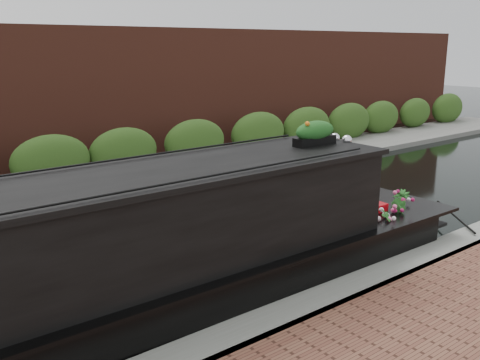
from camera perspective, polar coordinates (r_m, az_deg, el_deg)
ground at (r=9.41m, az=-9.30°, el=-7.70°), size 80.00×80.00×0.00m
near_bank_coping at (r=6.99m, az=4.70°, el=-15.74°), size 40.00×0.60×0.50m
far_bank_path at (r=13.06m, az=-18.43°, el=-1.99°), size 40.00×2.40×0.34m
far_hedge at (r=13.89m, az=-19.74°, el=-1.16°), size 40.00×1.10×2.80m
far_brick_wall at (r=15.84m, az=-22.26°, el=0.45°), size 40.00×1.00×8.00m
narrowboat at (r=6.87m, az=-11.11°, el=-9.42°), size 10.94×2.07×2.56m
rope_fender at (r=10.89m, az=17.62°, el=-4.25°), size 0.32×0.33×0.32m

